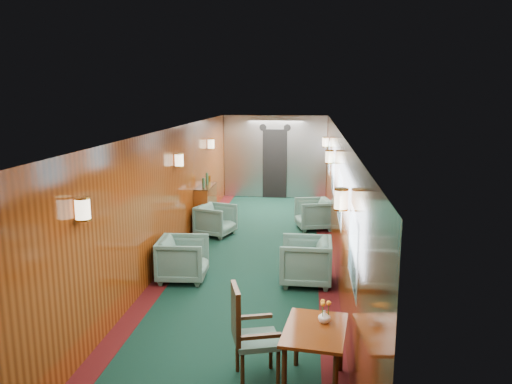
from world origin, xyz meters
TOP-DOWN VIEW (x-y plane):
  - room at (0.00, 0.00)m, footprint 12.00×12.10m
  - bulkhead at (0.00, 5.91)m, footprint 2.98×0.17m
  - windows_right at (1.49, 0.25)m, footprint 0.02×8.60m
  - wall_sconces at (0.00, 0.57)m, footprint 2.97×7.97m
  - dining_table at (1.12, -3.73)m, footprint 0.72×0.95m
  - side_chair at (0.41, -3.68)m, footprint 0.58×0.60m
  - credenza at (-1.34, 2.47)m, footprint 0.33×1.07m
  - flower_vase at (1.21, -3.59)m, footprint 0.14×0.14m
  - armchair_left_near at (-1.01, -0.89)m, footprint 0.83×0.81m
  - armchair_left_far at (-0.97, 1.75)m, footprint 0.92×0.91m
  - armchair_right_near at (0.99, -0.83)m, footprint 0.83×0.81m
  - armchair_right_far at (1.12, 2.49)m, footprint 0.92×0.90m

SIDE VIEW (x-z plane):
  - armchair_left_far at x=-0.97m, z-range 0.00..0.67m
  - armchair_right_far at x=1.12m, z-range 0.00..0.69m
  - armchair_left_near at x=-1.01m, z-range 0.00..0.71m
  - armchair_right_near at x=0.99m, z-range 0.00..0.75m
  - credenza at x=-1.34m, z-range -0.13..1.10m
  - dining_table at x=1.12m, z-range 0.22..0.89m
  - side_chair at x=0.41m, z-range 0.04..1.11m
  - flower_vase at x=1.21m, z-range 0.66..0.80m
  - bulkhead at x=0.00m, z-range -0.01..2.38m
  - windows_right at x=1.49m, z-range 1.05..1.85m
  - room at x=0.00m, z-range 0.43..2.83m
  - wall_sconces at x=0.00m, z-range 1.66..1.91m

